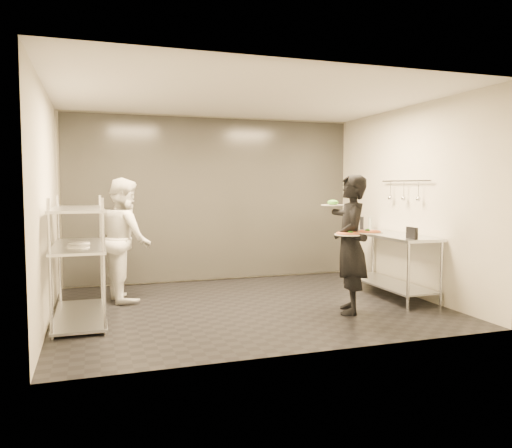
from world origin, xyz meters
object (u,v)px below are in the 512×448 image
object	(u,v)px
bottle_green	(352,221)
pizza_plate_near	(349,234)
pizza_plate_far	(370,232)
bottle_clear	(370,223)
bottle_dark	(362,223)
pass_rack	(79,257)
pos_monitor	(412,233)
chef	(125,239)
prep_counter	(389,253)
salad_plate	(333,204)
waiter	(350,244)

from	to	relation	value
bottle_green	pizza_plate_near	bearing A→B (deg)	-120.33
pizza_plate_near	pizza_plate_far	bearing A→B (deg)	-18.56
bottle_clear	bottle_dark	bearing A→B (deg)	180.00
pass_rack	bottle_dark	size ratio (longest dim) A/B	7.82
pos_monitor	chef	bearing A→B (deg)	158.43
prep_counter	salad_plate	bearing A→B (deg)	-160.77
pizza_plate_near	waiter	bearing A→B (deg)	54.22
waiter	pizza_plate_far	size ratio (longest dim) A/B	5.52
pizza_plate_far	bottle_dark	xyz separation A→B (m)	(0.93, 1.78, -0.04)
chef	bottle_dark	size ratio (longest dim) A/B	8.50
bottle_green	bottle_dark	distance (m)	0.18
waiter	pizza_plate_near	xyz separation A→B (m)	(-0.12, -0.17, 0.15)
pizza_plate_far	chef	bearing A→B (deg)	145.88
pizza_plate_far	bottle_green	bearing A→B (deg)	67.16
prep_counter	pos_monitor	distance (m)	0.82
pizza_plate_near	bottle_dark	xyz separation A→B (m)	(1.17, 1.70, -0.01)
pizza_plate_far	bottle_dark	bearing A→B (deg)	62.49
prep_counter	salad_plate	size ratio (longest dim) A/B	5.76
chef	bottle_dark	world-z (taller)	chef
pass_rack	pizza_plate_near	size ratio (longest dim) A/B	4.60
waiter	bottle_clear	xyz separation A→B (m)	(1.20, 1.53, 0.14)
pizza_plate_far	bottle_clear	world-z (taller)	bottle_clear
bottle_clear	pass_rack	bearing A→B (deg)	-169.86
pizza_plate_far	waiter	bearing A→B (deg)	116.15
prep_counter	bottle_clear	size ratio (longest dim) A/B	9.10
waiter	bottle_dark	distance (m)	1.86
pizza_plate_near	bottle_clear	world-z (taller)	bottle_clear
pass_rack	bottle_dark	xyz separation A→B (m)	(4.34, 0.80, 0.25)
salad_plate	pos_monitor	size ratio (longest dim) A/B	1.41
prep_counter	bottle_dark	xyz separation A→B (m)	(0.01, 0.80, 0.40)
pizza_plate_far	prep_counter	bearing A→B (deg)	46.81
pizza_plate_near	chef	bearing A→B (deg)	144.63
prep_counter	pizza_plate_near	xyz separation A→B (m)	(-1.16, -0.90, 0.41)
salad_plate	waiter	bearing A→B (deg)	-75.95
pass_rack	bottle_green	world-z (taller)	pass_rack
prep_counter	bottle_green	size ratio (longest dim) A/B	6.62
pass_rack	pizza_plate_near	world-z (taller)	pass_rack
bottle_clear	waiter	bearing A→B (deg)	-128.17
pos_monitor	prep_counter	bearing A→B (deg)	83.44
pass_rack	salad_plate	distance (m)	3.29
pos_monitor	bottle_dark	xyz separation A→B (m)	(0.13, 1.52, 0.02)
pos_monitor	bottle_dark	world-z (taller)	bottle_dark
bottle_clear	bottle_green	bearing A→B (deg)	180.00
prep_counter	pos_monitor	bearing A→B (deg)	-99.46
pos_monitor	bottle_green	bearing A→B (deg)	94.81
pass_rack	waiter	bearing A→B (deg)	-12.49
bottle_dark	pizza_plate_near	bearing A→B (deg)	-124.59
pizza_plate_far	bottle_clear	distance (m)	2.08
chef	bottle_green	bearing A→B (deg)	-102.04
bottle_clear	bottle_dark	distance (m)	0.15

